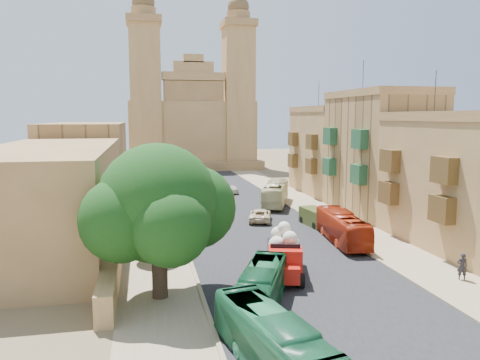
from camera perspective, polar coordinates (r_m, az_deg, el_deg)
name	(u,v)px	position (r m, az deg, el deg)	size (l,w,h in m)	color
ground	(333,311)	(27.90, 11.31, -15.35)	(260.00, 260.00, 0.00)	brown
road_surface	(233,209)	(55.60, -0.84, -3.54)	(14.00, 140.00, 0.01)	black
sidewalk_east	(309,206)	(58.11, 8.41, -3.13)	(5.00, 140.00, 0.01)	#917C5F
sidewalk_west	(152,212)	(54.65, -10.69, -3.87)	(5.00, 140.00, 0.01)	#917C5F
kerb_east	(290,206)	(57.30, 6.06, -3.19)	(0.25, 140.00, 0.12)	#917C5F
kerb_west	(174,211)	(54.73, -8.07, -3.74)	(0.25, 140.00, 0.12)	#917C5F
townhouse_b	(460,179)	(43.69, 25.28, 0.13)	(9.00, 14.00, 14.90)	#9B7446
townhouse_c	(380,152)	(55.33, 16.65, 3.30)	(9.00, 14.00, 17.40)	#A57C4B
townhouse_d	(331,150)	(67.99, 11.03, 3.61)	(9.00, 14.00, 15.90)	#9B7446
west_wall	(121,225)	(44.74, -14.33, -5.39)	(1.00, 40.00, 1.80)	#9B7446
west_building_low	(52,196)	(42.79, -21.97, -1.80)	(10.00, 28.00, 8.40)	olive
west_building_mid	(87,159)	(68.25, -18.18, 2.41)	(10.00, 22.00, 10.00)	#A57C4B
church	(191,123)	(102.69, -6.01, 6.93)	(28.00, 22.50, 36.30)	#9B7446
ficus_tree	(160,207)	(28.09, -9.77, -3.31)	(9.38, 8.63, 9.38)	#332519
street_tree_a	(149,216)	(36.35, -11.06, -4.37)	(3.25, 3.25, 4.99)	#332519
street_tree_b	(147,194)	(48.18, -11.24, -1.66)	(3.05, 3.05, 4.69)	#332519
street_tree_c	(146,174)	(59.99, -11.36, 0.67)	(3.55, 3.55, 5.46)	#332519
street_tree_d	(146,167)	(71.96, -11.43, 1.54)	(3.22, 3.22, 4.95)	#332519
red_truck	(284,253)	(32.58, 5.43, -8.88)	(3.79, 6.47, 3.58)	red
olive_pickup	(315,217)	(47.74, 9.17, -4.52)	(2.25, 4.24, 1.68)	#3B461A
bus_green_south	(275,345)	(21.01, 4.31, -19.41)	(2.17, 9.26, 2.58)	#1E673F
bus_green_north	(260,289)	(27.12, 2.51, -13.13)	(2.04, 8.71, 2.42)	#13522E
bus_red_east	(342,227)	(41.84, 12.33, -5.66)	(2.20, 9.42, 2.62)	#A0250D
bus_cream_east	(275,194)	(57.92, 4.33, -1.67)	(2.40, 10.27, 2.86)	#C6BE8C
car_blue_a	(201,223)	(45.57, -4.79, -5.20)	(1.63, 4.05, 1.38)	teal
car_white_a	(211,198)	(59.35, -3.52, -2.19)	(1.39, 3.98, 1.31)	silver
car_cream	(260,215)	(49.09, 2.46, -4.28)	(2.19, 4.76, 1.32)	beige
car_dkblue	(188,186)	(69.62, -6.40, -0.73)	(1.93, 4.75, 1.38)	#161B47
car_white_b	(232,189)	(66.76, -1.02, -1.13)	(1.39, 3.44, 1.17)	beige
car_blue_b	(194,181)	(75.98, -5.61, -0.06)	(1.31, 3.74, 1.23)	teal
pedestrian_a	(462,266)	(35.13, 25.46, -9.49)	(0.67, 0.44, 1.84)	black
pedestrian_c	(337,219)	(47.02, 11.70, -4.72)	(1.01, 0.42, 1.73)	#36353E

